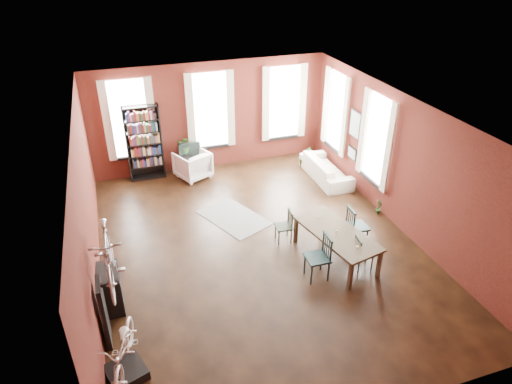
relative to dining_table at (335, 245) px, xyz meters
name	(u,v)px	position (x,y,z in m)	size (l,w,h in m)	color
room	(261,150)	(-1.21, 1.53, 1.79)	(9.00, 9.04, 3.22)	black
dining_table	(335,245)	(0.00, 0.00, 0.00)	(0.93, 2.04, 0.70)	#4B3F2D
dining_chair_a	(317,258)	(-0.66, -0.46, 0.15)	(0.46, 0.46, 1.00)	#193538
dining_chair_b	(283,226)	(-0.84, 0.97, 0.05)	(0.36, 0.36, 0.79)	black
dining_chair_c	(364,253)	(0.41, -0.49, 0.04)	(0.36, 0.36, 0.78)	#21301C
dining_chair_d	(357,226)	(0.71, 0.34, 0.13)	(0.44, 0.44, 0.96)	#183535
bookshelf	(144,143)	(-3.46, 5.22, 0.75)	(1.00, 0.32, 2.20)	black
white_armchair	(193,163)	(-2.19, 4.81, 0.10)	(0.87, 0.81, 0.89)	silver
cream_sofa	(326,166)	(1.49, 3.52, 0.06)	(2.08, 0.61, 0.81)	beige
striped_rug	(234,218)	(-1.66, 2.29, -0.34)	(1.10, 1.77, 0.01)	black
bike_trainer	(126,372)	(-4.63, -1.75, -0.26)	(0.58, 0.58, 0.17)	black
bike_wall_rack	(104,313)	(-4.86, -0.88, 0.30)	(0.16, 0.60, 1.30)	black
console_table	(111,289)	(-4.74, 0.02, 0.05)	(0.40, 0.80, 0.80)	black
plant_stand	(186,163)	(-2.31, 5.20, -0.04)	(0.31, 0.31, 0.62)	black
plant_by_sofa	(304,162)	(1.22, 4.44, -0.20)	(0.37, 0.67, 0.30)	#284F1F
plant_small	(378,211)	(1.92, 1.32, -0.28)	(0.21, 0.40, 0.14)	#265522
bicycle_floor	(121,333)	(-4.59, -1.72, 0.58)	(0.53, 0.80, 1.51)	silver
bicycle_hung	(105,239)	(-4.61, -0.88, 1.78)	(0.47, 1.00, 1.66)	#A5A8AD
plant_on_stand	(186,146)	(-2.28, 5.22, 0.48)	(0.49, 0.54, 0.42)	#284E1F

